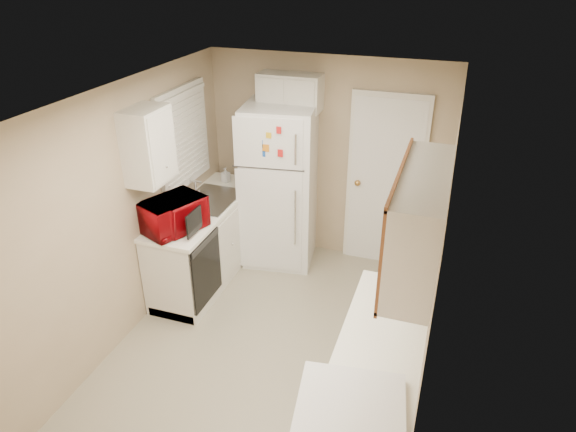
% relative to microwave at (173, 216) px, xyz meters
% --- Properties ---
extents(floor, '(3.80, 3.80, 0.00)m').
position_rel_microwave_xyz_m(floor, '(1.13, -0.32, -1.05)').
color(floor, '#B5AE95').
rests_on(floor, ground).
extents(ceiling, '(3.80, 3.80, 0.00)m').
position_rel_microwave_xyz_m(ceiling, '(1.13, -0.32, 1.35)').
color(ceiling, white).
rests_on(ceiling, floor).
extents(wall_left, '(3.80, 3.80, 0.00)m').
position_rel_microwave_xyz_m(wall_left, '(-0.27, -0.32, 0.15)').
color(wall_left, tan).
rests_on(wall_left, floor).
extents(wall_right, '(3.80, 3.80, 0.00)m').
position_rel_microwave_xyz_m(wall_right, '(2.53, -0.32, 0.15)').
color(wall_right, tan).
rests_on(wall_right, floor).
extents(wall_back, '(2.80, 2.80, 0.00)m').
position_rel_microwave_xyz_m(wall_back, '(1.13, 1.58, 0.15)').
color(wall_back, tan).
rests_on(wall_back, floor).
extents(wall_front, '(2.80, 2.80, 0.00)m').
position_rel_microwave_xyz_m(wall_front, '(1.13, -2.22, 0.15)').
color(wall_front, tan).
rests_on(wall_front, floor).
extents(left_counter, '(0.60, 1.80, 0.90)m').
position_rel_microwave_xyz_m(left_counter, '(0.03, 0.58, -0.60)').
color(left_counter, silver).
rests_on(left_counter, floor).
extents(dishwasher, '(0.03, 0.58, 0.72)m').
position_rel_microwave_xyz_m(dishwasher, '(0.32, -0.02, -0.56)').
color(dishwasher, black).
rests_on(dishwasher, floor).
extents(sink, '(0.54, 0.74, 0.16)m').
position_rel_microwave_xyz_m(sink, '(0.03, 0.73, -0.19)').
color(sink, gray).
rests_on(sink, left_counter).
extents(microwave, '(0.68, 0.54, 0.40)m').
position_rel_microwave_xyz_m(microwave, '(0.00, 0.00, 0.00)').
color(microwave, '#87040A').
rests_on(microwave, left_counter).
extents(soap_bottle, '(0.10, 0.10, 0.18)m').
position_rel_microwave_xyz_m(soap_bottle, '(-0.02, 1.25, -0.05)').
color(soap_bottle, white).
rests_on(soap_bottle, left_counter).
extents(window_blinds, '(0.10, 0.98, 1.08)m').
position_rel_microwave_xyz_m(window_blinds, '(-0.23, 0.73, 0.55)').
color(window_blinds, silver).
rests_on(window_blinds, wall_left).
extents(upper_cabinet_left, '(0.30, 0.45, 0.70)m').
position_rel_microwave_xyz_m(upper_cabinet_left, '(-0.12, -0.10, 0.75)').
color(upper_cabinet_left, silver).
rests_on(upper_cabinet_left, wall_left).
extents(refrigerator, '(0.88, 0.86, 1.90)m').
position_rel_microwave_xyz_m(refrigerator, '(0.68, 1.25, -0.10)').
color(refrigerator, white).
rests_on(refrigerator, floor).
extents(cabinet_over_fridge, '(0.70, 0.30, 0.40)m').
position_rel_microwave_xyz_m(cabinet_over_fridge, '(0.73, 1.43, 0.95)').
color(cabinet_over_fridge, silver).
rests_on(cabinet_over_fridge, wall_back).
extents(interior_door, '(0.86, 0.06, 2.08)m').
position_rel_microwave_xyz_m(interior_door, '(1.83, 1.54, -0.03)').
color(interior_door, white).
rests_on(interior_door, floor).
extents(right_counter, '(0.60, 2.00, 0.90)m').
position_rel_microwave_xyz_m(right_counter, '(2.23, -1.12, -0.60)').
color(right_counter, silver).
rests_on(right_counter, floor).
extents(upper_cabinet_right, '(0.30, 1.20, 0.70)m').
position_rel_microwave_xyz_m(upper_cabinet_right, '(2.38, -0.82, 0.75)').
color(upper_cabinet_right, silver).
rests_on(upper_cabinet_right, wall_right).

